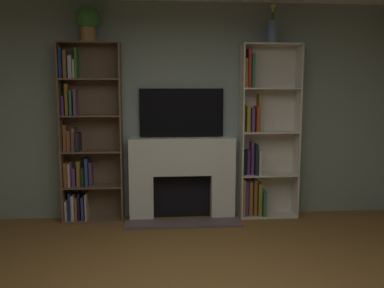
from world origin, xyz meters
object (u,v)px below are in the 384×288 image
at_px(fireplace, 182,176).
at_px(bookshelf_left, 85,139).
at_px(bookshelf_right, 261,140).
at_px(tv, 181,113).
at_px(potted_plant, 88,21).
at_px(vase_with_flowers, 272,30).

height_order(fireplace, bookshelf_left, bookshelf_left).
distance_m(bookshelf_left, bookshelf_right, 2.20).
relative_size(tv, bookshelf_right, 0.48).
height_order(fireplace, potted_plant, potted_plant).
relative_size(potted_plant, vase_with_flowers, 0.89).
distance_m(bookshelf_left, vase_with_flowers, 2.65).
distance_m(bookshelf_right, vase_with_flowers, 1.37).
distance_m(tv, bookshelf_right, 1.07).
bearing_deg(potted_plant, bookshelf_left, 146.45).
relative_size(bookshelf_left, potted_plant, 5.22).
height_order(bookshelf_left, vase_with_flowers, vase_with_flowers).
height_order(bookshelf_right, vase_with_flowers, vase_with_flowers).
height_order(tv, potted_plant, potted_plant).
height_order(bookshelf_left, bookshelf_right, same).
relative_size(fireplace, tv, 1.35).
relative_size(bookshelf_right, vase_with_flowers, 4.64).
relative_size(fireplace, bookshelf_left, 0.65).
bearing_deg(bookshelf_left, bookshelf_right, -0.09).
xyz_separation_m(bookshelf_left, vase_with_flowers, (2.29, -0.06, 1.32)).
distance_m(fireplace, vase_with_flowers, 2.11).
bearing_deg(vase_with_flowers, potted_plant, 179.98).
height_order(fireplace, tv, tv).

